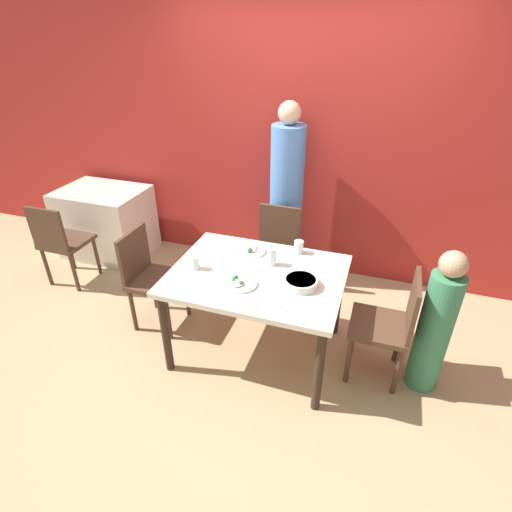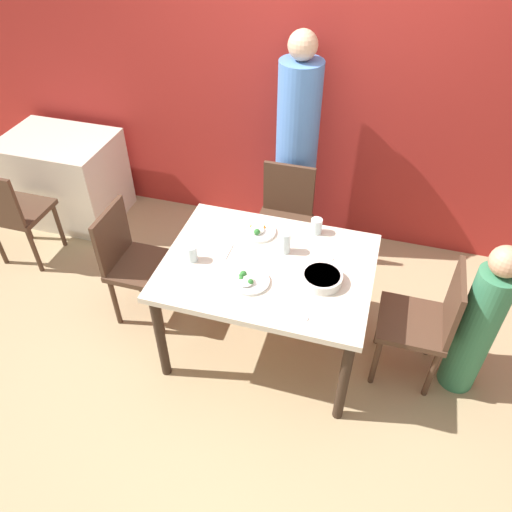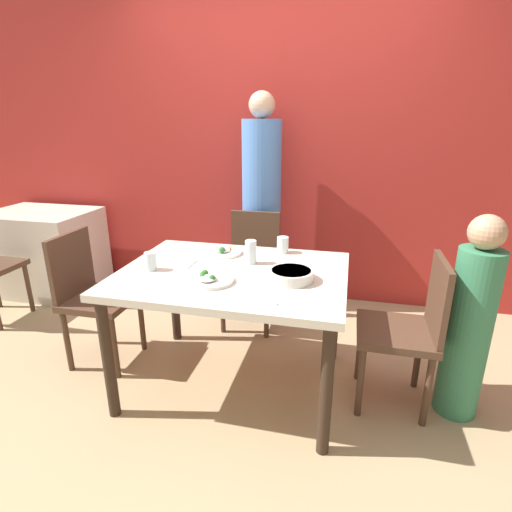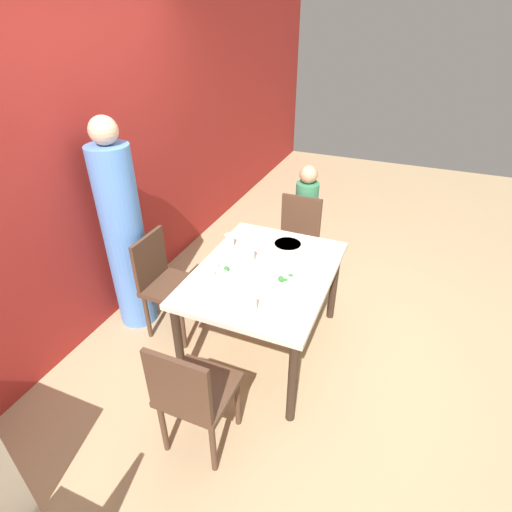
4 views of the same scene
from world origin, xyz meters
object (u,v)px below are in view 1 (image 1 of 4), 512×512
Objects in this scene: person_child at (435,327)px; glass_water_tall at (299,247)px; bowl_curry at (301,282)px; person_adult at (286,203)px; plate_rice_adult at (251,251)px; chair_adult_spot at (275,249)px; chair_child_spot at (390,323)px.

person_child is 10.83× the size of glass_water_tall.
glass_water_tall is at bearing 105.23° from bowl_curry.
person_adult is 7.41× the size of bowl_curry.
person_adult is 7.80× the size of plate_rice_adult.
person_adult is 0.87m from plate_rice_adult.
chair_adult_spot is 0.47m from person_adult.
person_adult reaches higher than person_child.
plate_rice_adult is at bearing -162.55° from glass_water_tall.
bowl_curry and plate_rice_adult have the same top height.
person_child reaches higher than bowl_curry.
plate_rice_adult is (-1.09, 0.21, 0.27)m from chair_child_spot.
person_child reaches higher than glass_water_tall.
person_adult reaches higher than chair_adult_spot.
chair_adult_spot is at bearing 125.61° from glass_water_tall.
chair_adult_spot is 0.60m from glass_water_tall.
person_adult is at bearing 90.00° from chair_adult_spot.
bowl_curry is at bearing -172.85° from person_child.
chair_child_spot is at bearing -23.64° from glass_water_tall.
bowl_curry is at bearing -63.85° from chair_adult_spot.
person_child is (0.28, -0.00, 0.04)m from chair_child_spot.
bowl_curry is (-0.62, -0.11, 0.28)m from chair_child_spot.
glass_water_tall is (-0.12, 0.44, 0.02)m from bowl_curry.
chair_child_spot is 0.78× the size of person_child.
person_child is at bearing 90.00° from chair_child_spot.
glass_water_tall is at bearing -68.05° from person_adult.
person_child reaches higher than chair_adult_spot.
chair_child_spot is at bearing -35.65° from chair_adult_spot.
person_child is (1.33, -1.08, -0.28)m from person_adult.
chair_child_spot is 3.69× the size of bowl_curry.
bowl_curry is at bearing -74.77° from glass_water_tall.
glass_water_tall is (0.30, -0.42, 0.30)m from chair_adult_spot.
glass_water_tall is at bearing 17.45° from plate_rice_adult.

